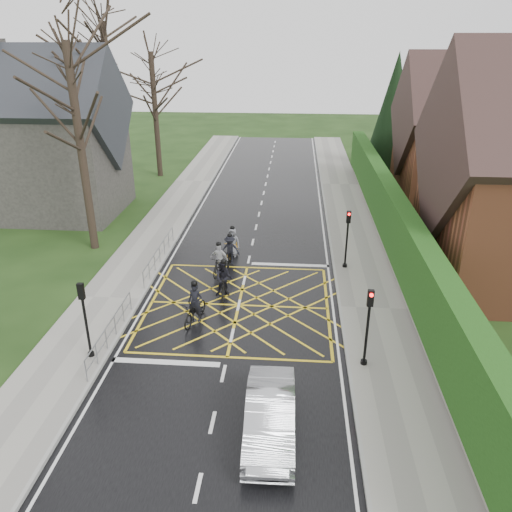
# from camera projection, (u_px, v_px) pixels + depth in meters

# --- Properties ---
(ground) EXTENTS (120.00, 120.00, 0.00)m
(ground) POSITION_uv_depth(u_px,v_px,m) (239.00, 305.00, 22.61)
(ground) COLOR black
(ground) RESTS_ON ground
(road) EXTENTS (9.00, 80.00, 0.01)m
(road) POSITION_uv_depth(u_px,v_px,m) (239.00, 305.00, 22.61)
(road) COLOR black
(road) RESTS_ON ground
(sidewalk_right) EXTENTS (3.00, 80.00, 0.15)m
(sidewalk_right) POSITION_uv_depth(u_px,v_px,m) (373.00, 309.00, 22.15)
(sidewalk_right) COLOR gray
(sidewalk_right) RESTS_ON ground
(sidewalk_left) EXTENTS (3.00, 80.00, 0.15)m
(sidewalk_left) POSITION_uv_depth(u_px,v_px,m) (110.00, 299.00, 23.02)
(sidewalk_left) COLOR gray
(sidewalk_left) RESTS_ON ground
(stone_wall) EXTENTS (0.50, 38.00, 0.70)m
(stone_wall) POSITION_uv_depth(u_px,v_px,m) (391.00, 251.00, 27.37)
(stone_wall) COLOR slate
(stone_wall) RESTS_ON ground
(hedge) EXTENTS (0.90, 38.00, 2.80)m
(hedge) POSITION_uv_depth(u_px,v_px,m) (394.00, 221.00, 26.66)
(hedge) COLOR #193B10
(hedge) RESTS_ON stone_wall
(house_far) EXTENTS (9.80, 8.80, 10.30)m
(house_far) POSITION_uv_depth(u_px,v_px,m) (467.00, 138.00, 36.15)
(house_far) COLOR brown
(house_far) RESTS_ON ground
(conifer) EXTENTS (4.60, 4.60, 10.00)m
(conifer) POSITION_uv_depth(u_px,v_px,m) (393.00, 112.00, 43.47)
(conifer) COLOR black
(conifer) RESTS_ON ground
(church) EXTENTS (8.80, 7.80, 11.00)m
(church) POSITION_uv_depth(u_px,v_px,m) (52.00, 140.00, 32.51)
(church) COLOR #2D2B28
(church) RESTS_ON ground
(tree_near) EXTENTS (9.24, 9.24, 11.44)m
(tree_near) POSITION_uv_depth(u_px,v_px,m) (75.00, 105.00, 25.50)
(tree_near) COLOR black
(tree_near) RESTS_ON ground
(tree_mid) EXTENTS (10.08, 10.08, 12.48)m
(tree_mid) POSITION_uv_depth(u_px,v_px,m) (109.00, 78.00, 32.56)
(tree_mid) COLOR black
(tree_mid) RESTS_ON ground
(tree_far) EXTENTS (8.40, 8.40, 10.40)m
(tree_far) POSITION_uv_depth(u_px,v_px,m) (154.00, 89.00, 40.38)
(tree_far) COLOR black
(tree_far) RESTS_ON ground
(railing_south) EXTENTS (0.05, 5.04, 1.03)m
(railing_south) POSITION_uv_depth(u_px,v_px,m) (110.00, 328.00, 19.45)
(railing_south) COLOR slate
(railing_south) RESTS_ON ground
(railing_north) EXTENTS (0.05, 6.04, 1.03)m
(railing_north) POSITION_uv_depth(u_px,v_px,m) (159.00, 251.00, 26.27)
(railing_north) COLOR slate
(railing_north) RESTS_ON ground
(traffic_light_ne) EXTENTS (0.24, 0.31, 3.21)m
(traffic_light_ne) POSITION_uv_depth(u_px,v_px,m) (347.00, 240.00, 25.39)
(traffic_light_ne) COLOR black
(traffic_light_ne) RESTS_ON ground
(traffic_light_se) EXTENTS (0.24, 0.31, 3.21)m
(traffic_light_se) POSITION_uv_depth(u_px,v_px,m) (367.00, 329.00, 17.74)
(traffic_light_se) COLOR black
(traffic_light_se) RESTS_ON ground
(traffic_light_sw) EXTENTS (0.24, 0.31, 3.21)m
(traffic_light_sw) POSITION_uv_depth(u_px,v_px,m) (86.00, 321.00, 18.21)
(traffic_light_sw) COLOR black
(traffic_light_sw) RESTS_ON ground
(cyclist_rear) EXTENTS (1.17, 2.09, 1.92)m
(cyclist_rear) POSITION_uv_depth(u_px,v_px,m) (195.00, 309.00, 21.10)
(cyclist_rear) COLOR black
(cyclist_rear) RESTS_ON ground
(cyclist_back) EXTENTS (0.86, 1.89, 1.87)m
(cyclist_back) POSITION_uv_depth(u_px,v_px,m) (224.00, 282.00, 23.16)
(cyclist_back) COLOR black
(cyclist_back) RESTS_ON ground
(cyclist_mid) EXTENTS (1.03, 1.79, 1.74)m
(cyclist_mid) POSITION_uv_depth(u_px,v_px,m) (230.00, 253.00, 26.42)
(cyclist_mid) COLOR black
(cyclist_mid) RESTS_ON ground
(cyclist_front) EXTENTS (1.00, 1.81, 1.75)m
(cyclist_front) POSITION_uv_depth(u_px,v_px,m) (219.00, 262.00, 25.32)
(cyclist_front) COLOR black
(cyclist_front) RESTS_ON ground
(cyclist_lead) EXTENTS (0.92, 1.91, 1.78)m
(cyclist_lead) POSITION_uv_depth(u_px,v_px,m) (233.00, 246.00, 27.34)
(cyclist_lead) COLOR orange
(cyclist_lead) RESTS_ON ground
(car) EXTENTS (1.58, 4.29, 1.40)m
(car) POSITION_uv_depth(u_px,v_px,m) (270.00, 416.00, 15.06)
(car) COLOR #B4B6BC
(car) RESTS_ON ground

